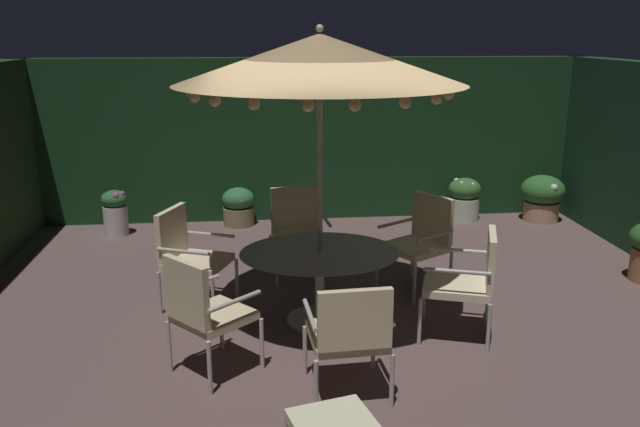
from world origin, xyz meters
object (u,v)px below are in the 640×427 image
at_px(potted_plant_left_far, 115,211).
at_px(patio_chair_north, 422,236).
at_px(patio_chair_south, 350,331).
at_px(patio_chair_southeast, 203,308).
at_px(patio_chair_southwest, 469,277).
at_px(patio_dining_table, 320,266).
at_px(patio_chair_northeast, 298,227).
at_px(potted_plant_back_right, 238,206).
at_px(patio_chair_east, 188,251).
at_px(potted_plant_front_corner, 542,196).
at_px(patio_umbrella, 320,60).
at_px(potted_plant_back_left, 464,198).

bearing_deg(potted_plant_left_far, patio_chair_north, -32.07).
bearing_deg(patio_chair_south, patio_chair_southeast, 158.00).
xyz_separation_m(patio_chair_southeast, patio_chair_southwest, (2.35, 0.49, -0.01)).
distance_m(patio_dining_table, patio_chair_southeast, 1.39).
distance_m(patio_chair_northeast, potted_plant_back_right, 2.14).
bearing_deg(patio_chair_east, patio_chair_north, 4.93).
relative_size(patio_chair_east, potted_plant_front_corner, 1.49).
bearing_deg(patio_chair_northeast, patio_chair_north, -26.84).
xyz_separation_m(patio_chair_south, potted_plant_left_far, (-2.62, 4.45, -0.22)).
height_order(potted_plant_front_corner, potted_plant_left_far, potted_plant_front_corner).
bearing_deg(patio_dining_table, patio_chair_east, 157.94).
distance_m(patio_chair_south, patio_chair_southwest, 1.55).
height_order(patio_chair_south, patio_chair_southwest, patio_chair_southwest).
bearing_deg(patio_umbrella, potted_plant_back_right, 104.06).
height_order(patio_chair_east, potted_plant_back_left, patio_chair_east).
height_order(patio_dining_table, potted_plant_back_left, patio_dining_table).
distance_m(potted_plant_front_corner, potted_plant_left_far, 6.17).
relative_size(patio_chair_southwest, potted_plant_front_corner, 1.48).
height_order(patio_chair_east, patio_chair_southeast, patio_chair_southeast).
height_order(potted_plant_back_right, potted_plant_left_far, potted_plant_left_far).
relative_size(patio_chair_southeast, patio_chair_southwest, 1.03).
xyz_separation_m(patio_chair_east, potted_plant_front_corner, (4.93, 2.64, -0.21)).
xyz_separation_m(potted_plant_front_corner, potted_plant_back_left, (-1.13, 0.17, -0.04)).
relative_size(patio_chair_southwest, potted_plant_back_right, 1.83).
height_order(patio_umbrella, patio_chair_southwest, patio_umbrella).
xyz_separation_m(patio_dining_table, patio_chair_east, (-1.29, 0.52, 0.01)).
relative_size(patio_dining_table, patio_chair_south, 1.59).
xyz_separation_m(patio_umbrella, patio_chair_northeast, (-0.12, 1.39, -1.95)).
distance_m(patio_chair_southeast, potted_plant_back_right, 4.34).
distance_m(patio_chair_southwest, potted_plant_back_right, 4.42).
relative_size(potted_plant_front_corner, potted_plant_back_left, 1.08).
bearing_deg(patio_chair_northeast, patio_chair_south, -85.83).
xyz_separation_m(patio_dining_table, patio_chair_north, (1.18, 0.74, 0.03)).
relative_size(patio_umbrella, potted_plant_back_right, 5.06).
bearing_deg(patio_chair_east, potted_plant_back_right, 81.19).
xyz_separation_m(patio_chair_northeast, potted_plant_left_far, (-2.42, 1.67, -0.20)).
bearing_deg(patio_chair_south, potted_plant_back_right, 101.09).
distance_m(patio_umbrella, patio_chair_southwest, 2.37).
bearing_deg(patio_chair_northeast, patio_dining_table, -85.27).
bearing_deg(patio_dining_table, patio_chair_northeast, 94.73).
bearing_deg(potted_plant_back_left, patio_chair_northeast, -143.48).
bearing_deg(patio_chair_east, potted_plant_left_far, 116.00).
bearing_deg(patio_chair_east, potted_plant_back_left, 36.49).
bearing_deg(potted_plant_back_right, potted_plant_front_corner, -2.85).
relative_size(patio_chair_southeast, patio_chair_south, 1.08).
bearing_deg(patio_chair_north, potted_plant_left_far, 147.93).
height_order(patio_chair_north, patio_chair_east, patio_chair_north).
height_order(patio_umbrella, potted_plant_back_left, patio_umbrella).
distance_m(patio_umbrella, potted_plant_back_left, 4.70).
xyz_separation_m(patio_dining_table, potted_plant_back_left, (2.51, 3.33, -0.24)).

